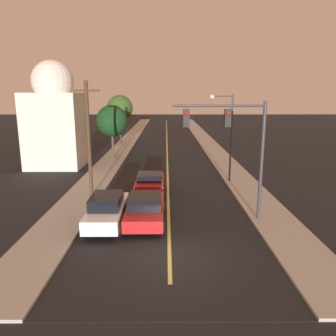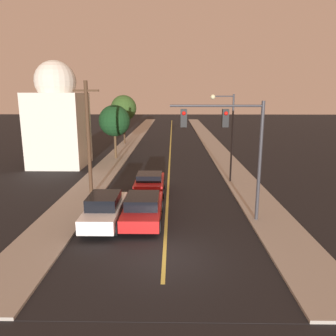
{
  "view_description": "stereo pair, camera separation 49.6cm",
  "coord_description": "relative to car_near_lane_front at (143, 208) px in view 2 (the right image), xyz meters",
  "views": [
    {
      "loc": [
        -0.14,
        -12.51,
        6.66
      ],
      "look_at": [
        0.0,
        9.92,
        1.6
      ],
      "focal_mm": 35.0,
      "sensor_mm": 36.0,
      "label": 1
    },
    {
      "loc": [
        0.35,
        -12.51,
        6.66
      ],
      "look_at": [
        0.0,
        9.92,
        1.6
      ],
      "focal_mm": 35.0,
      "sensor_mm": 36.0,
      "label": 2
    }
  ],
  "objects": [
    {
      "name": "road_surface",
      "position": [
        1.24,
        32.05,
        -0.76
      ],
      "size": [
        8.85,
        80.0,
        0.01
      ],
      "color": "black",
      "rests_on": "ground"
    },
    {
      "name": "sidewalk_right",
      "position": [
        6.92,
        32.05,
        -0.71
      ],
      "size": [
        2.5,
        80.0,
        0.12
      ],
      "color": "#9E998E",
      "rests_on": "ground"
    },
    {
      "name": "sidewalk_left",
      "position": [
        -4.44,
        32.05,
        -0.71
      ],
      "size": [
        2.5,
        80.0,
        0.12
      ],
      "color": "#9E998E",
      "rests_on": "ground"
    },
    {
      "name": "ground_plane",
      "position": [
        1.24,
        -3.95,
        -0.77
      ],
      "size": [
        200.0,
        200.0,
        0.0
      ],
      "primitive_type": "plane",
      "color": "black"
    },
    {
      "name": "car_outer_lane_front",
      "position": [
        -1.95,
        -0.4,
        0.07
      ],
      "size": [
        1.85,
        4.66,
        1.65
      ],
      "color": "white",
      "rests_on": "ground"
    },
    {
      "name": "tree_left_near",
      "position": [
        -4.43,
        17.23,
        3.24
      ],
      "size": [
        3.2,
        3.2,
        5.5
      ],
      "color": "#4C3823",
      "rests_on": "ground"
    },
    {
      "name": "car_near_lane_second",
      "position": [
        0.0,
        5.13,
        -0.02
      ],
      "size": [
        2.0,
        3.82,
        1.44
      ],
      "color": "red",
      "rests_on": "ground"
    },
    {
      "name": "streetlamp_right",
      "position": [
        5.59,
        8.07,
        3.6
      ],
      "size": [
        1.78,
        0.36,
        6.56
      ],
      "color": "#333338",
      "rests_on": "ground"
    },
    {
      "name": "car_near_lane_front",
      "position": [
        0.0,
        0.0,
        0.0
      ],
      "size": [
        2.04,
        4.8,
        1.49
      ],
      "color": "red",
      "rests_on": "ground"
    },
    {
      "name": "tree_left_far",
      "position": [
        -5.01,
        27.65,
        4.09
      ],
      "size": [
        3.4,
        3.4,
        6.45
      ],
      "color": "#3D2B1C",
      "rests_on": "ground"
    },
    {
      "name": "traffic_signal_mast",
      "position": [
        4.57,
        0.14,
        3.8
      ],
      "size": [
        4.73,
        0.42,
        6.23
      ],
      "color": "#333338",
      "rests_on": "ground"
    },
    {
      "name": "utility_pole_left",
      "position": [
        -3.79,
        4.14,
        3.19
      ],
      "size": [
        1.6,
        0.24,
        7.37
      ],
      "color": "#422D1E",
      "rests_on": "ground"
    },
    {
      "name": "domed_building_left",
      "position": [
        -9.12,
        14.05,
        3.68
      ],
      "size": [
        4.87,
        4.87,
        9.66
      ],
      "color": "beige",
      "rests_on": "ground"
    }
  ]
}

